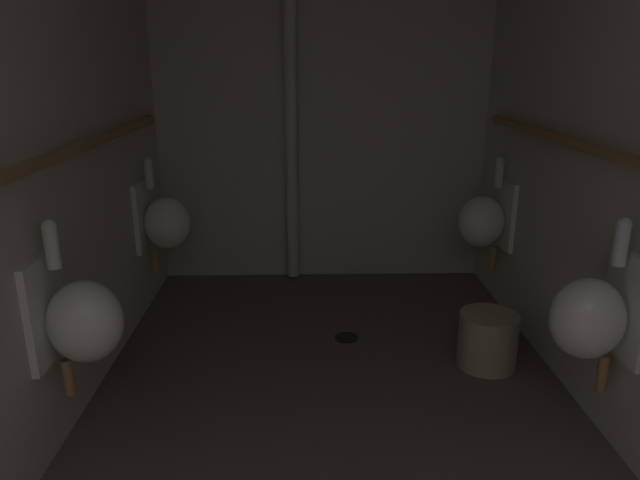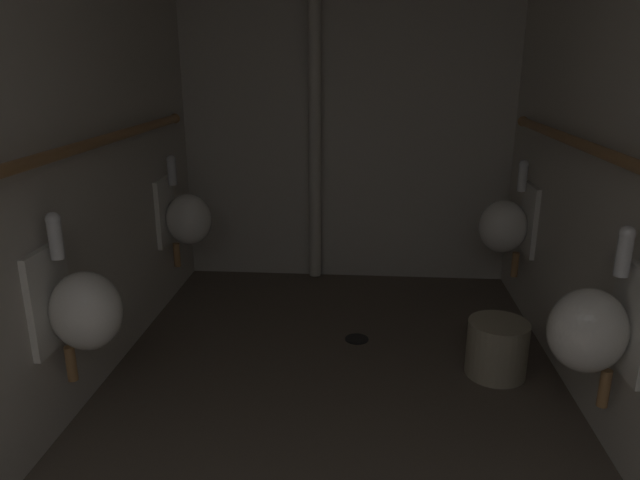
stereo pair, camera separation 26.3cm
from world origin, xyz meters
TOP-DOWN VIEW (x-y plane):
  - floor at (0.00, 2.08)m, footprint 2.48×4.27m
  - wall_left at (-1.21, 2.08)m, footprint 0.06×4.27m
  - wall_back at (0.00, 4.18)m, footprint 2.48×0.06m
  - urinal_left_mid at (-1.03, 2.11)m, footprint 0.32×0.30m
  - urinal_left_far at (-1.03, 3.57)m, footprint 0.32×0.30m
  - urinal_right_mid at (1.03, 2.09)m, footprint 0.32×0.30m
  - urinal_right_far at (1.03, 3.55)m, footprint 0.32×0.30m
  - supply_pipe_left at (-1.12, 2.08)m, footprint 0.06×3.46m
  - standpipe_back_wall at (-0.22, 4.07)m, footprint 0.09×0.09m
  - floor_drain at (0.11, 3.08)m, footprint 0.14×0.14m
  - waste_bin at (0.84, 2.75)m, footprint 0.31×0.31m

SIDE VIEW (x-z plane):
  - floor at x=0.00m, z-range -0.08..0.00m
  - floor_drain at x=0.11m, z-range 0.00..0.01m
  - waste_bin at x=0.84m, z-range 0.00..0.30m
  - urinal_left_mid at x=-1.03m, z-range 0.21..0.97m
  - urinal_left_far at x=-1.03m, z-range 0.21..0.97m
  - urinal_right_mid at x=1.03m, z-range 0.21..0.97m
  - urinal_right_far at x=1.03m, z-range 0.21..0.97m
  - supply_pipe_left at x=-1.12m, z-range 1.18..1.25m
  - wall_left at x=-1.21m, z-range 0.00..2.46m
  - wall_back at x=0.00m, z-range 0.00..2.46m
  - standpipe_back_wall at x=-0.22m, z-range 0.02..2.43m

